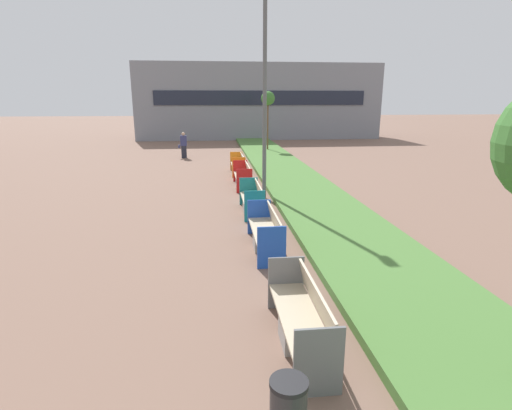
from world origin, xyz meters
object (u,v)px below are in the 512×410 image
object	(u,v)px
bench_red_frame	(243,178)
pedestrian_walking	(184,145)
bench_blue_frame	(266,234)
bench_grey_frame	(302,321)
bench_teal_frame	(253,201)
sapling_tree_far	(268,99)
bench_orange_frame	(238,166)
street_lamp_post	(265,74)

from	to	relation	value
bench_red_frame	pedestrian_walking	world-z (taller)	pedestrian_walking
bench_blue_frame	bench_grey_frame	bearing A→B (deg)	-90.02
bench_teal_frame	bench_red_frame	size ratio (longest dim) A/B	0.90
bench_blue_frame	bench_red_frame	world-z (taller)	same
sapling_tree_far	pedestrian_walking	size ratio (longest dim) A/B	2.56
sapling_tree_far	bench_orange_frame	bearing A→B (deg)	-107.56
bench_blue_frame	pedestrian_walking	size ratio (longest dim) A/B	1.49
pedestrian_walking	sapling_tree_far	bearing A→B (deg)	23.38
bench_blue_frame	bench_teal_frame	xyz separation A→B (m)	(-0.00, 3.25, -0.01)
pedestrian_walking	bench_blue_frame	bearing A→B (deg)	-79.31
sapling_tree_far	bench_blue_frame	bearing A→B (deg)	-97.96
pedestrian_walking	bench_red_frame	bearing A→B (deg)	-71.01
bench_teal_frame	sapling_tree_far	xyz separation A→B (m)	(2.54, 14.90, 3.12)
bench_orange_frame	bench_grey_frame	bearing A→B (deg)	-89.99
bench_teal_frame	sapling_tree_far	world-z (taller)	sapling_tree_far
bench_red_frame	street_lamp_post	bearing A→B (deg)	-73.28
street_lamp_post	pedestrian_walking	bearing A→B (deg)	108.56
bench_blue_frame	bench_orange_frame	xyz separation A→B (m)	(-0.00, 10.12, -0.01)
bench_grey_frame	bench_red_frame	bearing A→B (deg)	90.00
street_lamp_post	bench_red_frame	bearing A→B (deg)	106.72
bench_teal_frame	pedestrian_walking	distance (m)	12.87
bench_red_frame	street_lamp_post	size ratio (longest dim) A/B	0.29
sapling_tree_far	street_lamp_post	bearing A→B (deg)	-98.40
bench_grey_frame	bench_teal_frame	size ratio (longest dim) A/B	1.08
bench_red_frame	pedestrian_walking	distance (m)	9.15
bench_blue_frame	bench_red_frame	xyz separation A→B (m)	(-0.00, 7.12, -0.00)
bench_red_frame	sapling_tree_far	size ratio (longest dim) A/B	0.57
bench_teal_frame	street_lamp_post	size ratio (longest dim) A/B	0.26
bench_red_frame	bench_orange_frame	bearing A→B (deg)	90.07
bench_blue_frame	street_lamp_post	distance (m)	6.48
pedestrian_walking	bench_teal_frame	bearing A→B (deg)	-76.64
street_lamp_post	bench_grey_frame	bearing A→B (deg)	-93.88
bench_blue_frame	street_lamp_post	world-z (taller)	street_lamp_post
bench_teal_frame	sapling_tree_far	bearing A→B (deg)	80.32
bench_red_frame	bench_teal_frame	bearing A→B (deg)	-90.04
bench_red_frame	bench_orange_frame	world-z (taller)	same
bench_grey_frame	bench_teal_frame	xyz separation A→B (m)	(-0.00, 7.17, -0.00)
bench_grey_frame	sapling_tree_far	world-z (taller)	sapling_tree_far
bench_grey_frame	pedestrian_walking	bearing A→B (deg)	98.59
bench_grey_frame	bench_orange_frame	bearing A→B (deg)	90.01
sapling_tree_far	bench_teal_frame	bearing A→B (deg)	-99.68
bench_blue_frame	bench_teal_frame	bearing A→B (deg)	90.06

